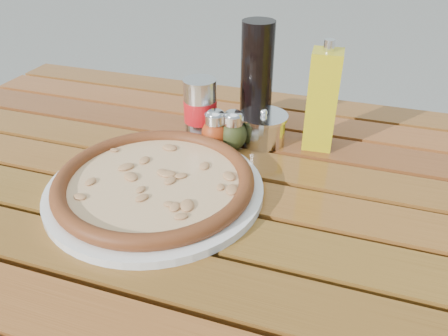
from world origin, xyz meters
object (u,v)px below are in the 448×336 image
(table, at_px, (220,224))
(parmesan_tin, at_px, (263,128))
(plate, at_px, (155,189))
(soda_can, at_px, (200,109))
(oregano_shaker, at_px, (233,131))
(pizza, at_px, (154,181))
(olive_oil_cruet, at_px, (322,100))
(dark_bottle, at_px, (257,76))
(pepper_shaker, at_px, (215,130))

(table, relative_size, parmesan_tin, 11.42)
(plate, height_order, parmesan_tin, parmesan_tin)
(soda_can, bearing_deg, oregano_shaker, -22.91)
(pizza, distance_m, olive_oil_cruet, 0.35)
(dark_bottle, bearing_deg, soda_can, -139.29)
(olive_oil_cruet, height_order, parmesan_tin, olive_oil_cruet)
(pepper_shaker, height_order, oregano_shaker, same)
(table, distance_m, pizza, 0.15)
(pizza, bearing_deg, olive_oil_cruet, 47.02)
(plate, relative_size, pizza, 0.97)
(oregano_shaker, distance_m, olive_oil_cruet, 0.18)
(plate, relative_size, dark_bottle, 1.64)
(plate, distance_m, olive_oil_cruet, 0.35)
(dark_bottle, relative_size, olive_oil_cruet, 1.05)
(pizza, relative_size, pepper_shaker, 4.54)
(oregano_shaker, xyz_separation_m, olive_oil_cruet, (0.15, 0.06, 0.06))
(dark_bottle, relative_size, soda_can, 1.83)
(pizza, xyz_separation_m, parmesan_tin, (0.13, 0.23, 0.01))
(pizza, height_order, dark_bottle, dark_bottle)
(soda_can, bearing_deg, pizza, -89.48)
(table, relative_size, olive_oil_cruet, 6.67)
(pizza, distance_m, oregano_shaker, 0.20)
(dark_bottle, bearing_deg, pepper_shaker, -111.14)
(table, bearing_deg, oregano_shaker, 98.89)
(plate, xyz_separation_m, oregano_shaker, (0.08, 0.18, 0.03))
(table, bearing_deg, olive_oil_cruet, 57.22)
(olive_oil_cruet, bearing_deg, dark_bottle, 160.68)
(parmesan_tin, bearing_deg, olive_oil_cruet, 10.20)
(soda_can, xyz_separation_m, parmesan_tin, (0.13, 0.01, -0.03))
(dark_bottle, bearing_deg, table, -88.12)
(pizza, bearing_deg, parmesan_tin, 61.29)
(oregano_shaker, bearing_deg, pepper_shaker, -166.84)
(oregano_shaker, bearing_deg, parmesan_tin, 43.39)
(pizza, relative_size, parmesan_tin, 3.04)
(table, height_order, soda_can, soda_can)
(plate, distance_m, soda_can, 0.22)
(oregano_shaker, bearing_deg, table, -81.11)
(table, height_order, olive_oil_cruet, olive_oil_cruet)
(table, relative_size, plate, 3.89)
(olive_oil_cruet, bearing_deg, oregano_shaker, -157.26)
(table, relative_size, pizza, 3.76)
(table, height_order, plate, plate)
(dark_bottle, bearing_deg, plate, -107.03)
(soda_can, height_order, olive_oil_cruet, olive_oil_cruet)
(soda_can, bearing_deg, olive_oil_cruet, 7.55)
(plate, relative_size, oregano_shaker, 4.39)
(pizza, height_order, soda_can, soda_can)
(plate, distance_m, pepper_shaker, 0.18)
(plate, height_order, pizza, pizza)
(olive_oil_cruet, bearing_deg, parmesan_tin, -169.80)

